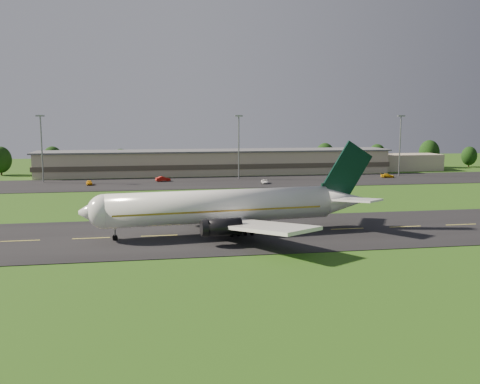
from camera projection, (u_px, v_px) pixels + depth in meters
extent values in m
plane|color=#274B12|center=(287.00, 232.00, 92.76)|extent=(360.00, 360.00, 0.00)
cube|color=black|center=(287.00, 231.00, 92.75)|extent=(220.00, 30.00, 0.10)
cube|color=black|center=(227.00, 182.00, 163.02)|extent=(260.00, 30.00, 0.10)
cylinder|color=white|center=(220.00, 206.00, 90.13)|extent=(38.37, 9.43, 5.60)
sphere|color=white|center=(105.00, 211.00, 85.08)|extent=(5.60, 5.60, 5.60)
cone|color=white|center=(92.00, 212.00, 84.55)|extent=(4.53, 5.75, 5.38)
cone|color=white|center=(342.00, 201.00, 96.11)|extent=(9.51, 6.37, 5.49)
cube|color=olive|center=(218.00, 208.00, 90.05)|extent=(35.39, 9.16, 0.28)
cube|color=black|center=(101.00, 208.00, 84.85)|extent=(2.29, 3.19, 0.65)
cube|color=white|center=(260.00, 226.00, 80.78)|extent=(15.51, 19.94, 2.20)
cube|color=white|center=(225.00, 204.00, 101.76)|extent=(12.57, 20.21, 2.20)
cube|color=white|center=(355.00, 200.00, 91.22)|extent=(8.06, 9.29, 0.91)
cube|color=white|center=(330.00, 192.00, 100.76)|extent=(6.91, 9.38, 0.91)
cube|color=black|center=(335.00, 191.00, 95.46)|extent=(5.03, 1.05, 3.00)
cube|color=black|center=(348.00, 170.00, 95.61)|extent=(9.43, 1.41, 10.55)
cylinder|color=black|center=(223.00, 227.00, 82.37)|extent=(5.85, 3.25, 2.70)
cylinder|color=black|center=(202.00, 210.00, 97.63)|extent=(5.85, 3.25, 2.70)
cube|color=tan|center=(217.00, 163.00, 185.90)|extent=(120.00, 15.00, 8.00)
cube|color=#4C4438|center=(217.00, 165.00, 186.01)|extent=(121.00, 15.40, 1.60)
cube|color=#595B60|center=(217.00, 151.00, 185.32)|extent=(122.00, 16.00, 0.50)
cube|color=tan|center=(402.00, 162.00, 199.71)|extent=(28.00, 11.00, 6.00)
cylinder|color=gray|center=(42.00, 150.00, 160.23)|extent=(0.44, 0.44, 20.00)
cube|color=gray|center=(40.00, 116.00, 158.83)|extent=(2.40, 1.20, 0.50)
cylinder|color=gray|center=(239.00, 148.00, 170.28)|extent=(0.44, 0.44, 20.00)
cube|color=gray|center=(239.00, 116.00, 168.88)|extent=(2.40, 1.20, 0.50)
cylinder|color=gray|center=(400.00, 146.00, 179.50)|extent=(0.44, 0.44, 20.00)
cube|color=gray|center=(401.00, 116.00, 178.09)|extent=(2.40, 1.20, 0.50)
cylinder|color=black|center=(1.00, 171.00, 182.60)|extent=(0.56, 0.56, 3.10)
ellipsoid|color=black|center=(1.00, 160.00, 182.07)|extent=(7.22, 7.22, 9.03)
cylinder|color=black|center=(53.00, 170.00, 186.95)|extent=(0.56, 0.56, 3.03)
ellipsoid|color=black|center=(53.00, 159.00, 186.43)|extent=(7.07, 7.07, 8.83)
cylinder|color=black|center=(121.00, 169.00, 191.75)|extent=(0.56, 0.56, 2.68)
ellipsoid|color=black|center=(121.00, 160.00, 191.29)|extent=(6.24, 6.24, 7.81)
cylinder|color=black|center=(325.00, 165.00, 203.91)|extent=(0.56, 0.56, 3.14)
ellipsoid|color=black|center=(325.00, 155.00, 203.37)|extent=(7.33, 7.33, 9.17)
cylinder|color=black|center=(377.00, 165.00, 206.07)|extent=(0.56, 0.56, 2.98)
ellipsoid|color=black|center=(377.00, 155.00, 205.56)|extent=(6.95, 6.95, 8.68)
cylinder|color=black|center=(429.00, 163.00, 211.57)|extent=(0.56, 0.56, 3.39)
ellipsoid|color=black|center=(429.00, 153.00, 210.99)|extent=(7.90, 7.90, 9.88)
cylinder|color=black|center=(469.00, 164.00, 212.84)|extent=(0.56, 0.56, 2.57)
ellipsoid|color=black|center=(469.00, 156.00, 212.41)|extent=(5.99, 5.99, 7.49)
imported|color=orange|center=(89.00, 183.00, 155.56)|extent=(2.25, 4.26, 1.38)
imported|color=#A2110A|center=(163.00, 179.00, 164.36)|extent=(4.79, 2.62, 1.50)
imported|color=white|center=(265.00, 181.00, 159.25)|extent=(2.60, 4.47, 1.17)
imported|color=#E0A60D|center=(388.00, 176.00, 174.34)|extent=(4.61, 2.38, 1.28)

